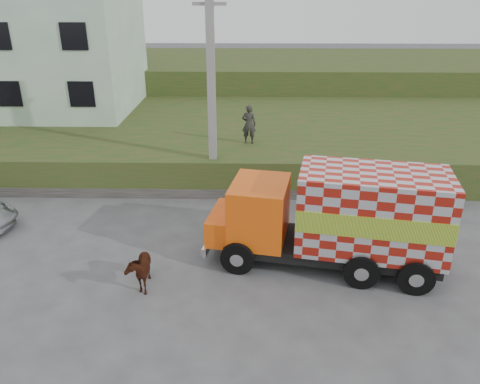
{
  "coord_description": "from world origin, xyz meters",
  "views": [
    {
      "loc": [
        0.42,
        -12.92,
        7.74
      ],
      "look_at": [
        0.13,
        1.73,
        1.3
      ],
      "focal_mm": 35.0,
      "sensor_mm": 36.0,
      "label": 1
    }
  ],
  "objects_px": {
    "utility_pole": "(212,93)",
    "cow": "(139,268)",
    "cargo_truck": "(338,218)",
    "pedestrian": "(249,124)"
  },
  "relations": [
    {
      "from": "cargo_truck",
      "to": "pedestrian",
      "type": "distance_m",
      "value": 7.79
    },
    {
      "from": "utility_pole",
      "to": "pedestrian",
      "type": "height_order",
      "value": "utility_pole"
    },
    {
      "from": "utility_pole",
      "to": "cargo_truck",
      "type": "relative_size",
      "value": 1.12
    },
    {
      "from": "utility_pole",
      "to": "pedestrian",
      "type": "distance_m",
      "value": 3.0
    },
    {
      "from": "utility_pole",
      "to": "cow",
      "type": "bearing_deg",
      "value": -103.79
    },
    {
      "from": "utility_pole",
      "to": "pedestrian",
      "type": "xyz_separation_m",
      "value": [
        1.41,
        2.0,
        -1.73
      ]
    },
    {
      "from": "pedestrian",
      "to": "cargo_truck",
      "type": "bearing_deg",
      "value": 115.52
    },
    {
      "from": "utility_pole",
      "to": "cow",
      "type": "height_order",
      "value": "utility_pole"
    },
    {
      "from": "cargo_truck",
      "to": "cow",
      "type": "distance_m",
      "value": 5.86
    },
    {
      "from": "cow",
      "to": "pedestrian",
      "type": "height_order",
      "value": "pedestrian"
    }
  ]
}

